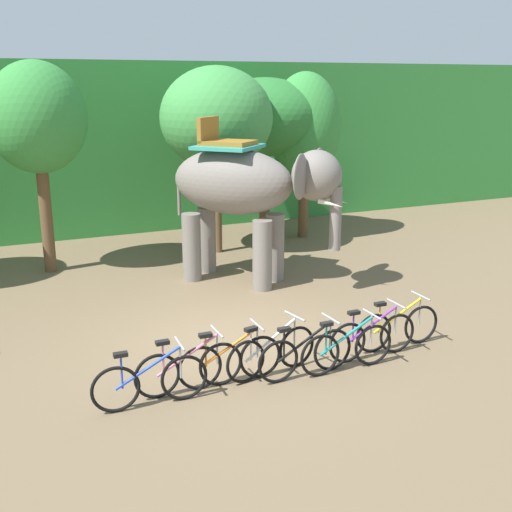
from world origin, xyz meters
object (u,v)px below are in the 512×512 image
tree_center_left (37,119)px  elephant (246,189)px  tree_far_left (216,118)px  bike_black (306,354)px  bike_teal (347,348)px  bike_white (272,352)px  bike_orange (230,360)px  bike_pink (189,368)px  tree_far_right (265,118)px  bike_blue (150,382)px  tree_right (305,128)px  bike_yellow (398,327)px  bike_purple (372,336)px

tree_center_left → elephant: (4.12, -2.75, -1.50)m
tree_far_left → bike_black: bearing=-100.4°
bike_black → bike_teal: same height
bike_white → bike_black: (0.47, -0.27, 0.00)m
bike_orange → bike_pink: bearing=-179.9°
tree_far_right → bike_teal: bearing=-106.3°
bike_white → bike_teal: same height
tree_far_right → bike_blue: size_ratio=2.73×
bike_white → tree_right: bearing=58.9°
bike_orange → bike_teal: same height
bike_orange → bike_black: same height
bike_white → tree_far_right: bearing=66.0°
tree_center_left → bike_black: size_ratio=2.95×
tree_center_left → bike_teal: tree_center_left is taller
tree_far_left → elephant: tree_far_left is taller
bike_pink → bike_black: 1.87m
elephant → bike_teal: size_ratio=2.21×
bike_pink → tree_far_right: bearing=58.8°
bike_black → tree_center_left: bearing=111.8°
bike_teal → elephant: bearing=85.9°
tree_far_right → bike_orange: tree_far_right is taller
bike_white → bike_yellow: (2.48, 0.06, 0.00)m
bike_purple → tree_far_left: bearing=89.8°
tree_far_right → bike_white: (-3.77, -8.50, -3.14)m
bike_pink → bike_yellow: bearing=1.0°
bike_white → bike_yellow: same height
bike_orange → bike_purple: same height
tree_center_left → elephant: bearing=-33.7°
tree_far_left → bike_white: (-1.87, -7.38, -3.24)m
tree_far_right → bike_teal: size_ratio=2.73×
tree_right → bike_purple: 9.07m
bike_black → bike_purple: size_ratio=1.00×
bike_orange → tree_right: bearing=55.3°
bike_teal → tree_center_left: bearing=116.0°
tree_center_left → bike_purple: tree_center_left is taller
tree_far_left → bike_teal: tree_far_left is taller
tree_far_right → tree_far_left: bearing=-149.6°
bike_black → bike_yellow: bearing=9.3°
elephant → bike_pink: (-2.91, -4.64, -1.82)m
tree_right → bike_yellow: 8.73m
tree_far_right → bike_white: 9.81m
tree_far_right → bike_yellow: tree_far_right is taller
tree_far_right → bike_purple: 9.36m
bike_pink → bike_black: bearing=-7.9°
bike_teal → bike_purple: (0.66, 0.25, 0.00)m
tree_right → tree_center_left: bearing=-175.3°
elephant → bike_orange: elephant is taller
bike_pink → bike_white: bearing=0.5°
elephant → tree_far_right: bearing=59.9°
bike_blue → bike_teal: 3.21m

